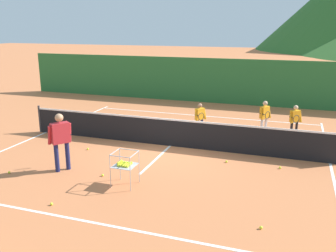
{
  "coord_description": "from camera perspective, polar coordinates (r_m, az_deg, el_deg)",
  "views": [
    {
      "loc": [
        3.9,
        -11.51,
        4.06
      ],
      "look_at": [
        0.07,
        -0.44,
        0.84
      ],
      "focal_mm": 39.38,
      "sensor_mm": 36.0,
      "label": 1
    }
  ],
  "objects": [
    {
      "name": "line_service_center",
      "position": [
        12.81,
        0.34,
        -3.09
      ],
      "size": [
        0.08,
        5.35,
        0.01
      ],
      "primitive_type": "cube",
      "color": "white",
      "rests_on": "ground"
    },
    {
      "name": "student_1",
      "position": [
        14.42,
        14.73,
        1.73
      ],
      "size": [
        0.43,
        0.71,
        1.3
      ],
      "color": "silver",
      "rests_on": "ground"
    },
    {
      "name": "line_sideline_west",
      "position": [
        15.18,
        -18.35,
        -0.93
      ],
      "size": [
        0.08,
        10.06,
        0.01
      ],
      "primitive_type": "cube",
      "color": "white",
      "rests_on": "ground"
    },
    {
      "name": "tennis_ball_2",
      "position": [
        8.08,
        14.2,
        -14.99
      ],
      "size": [
        0.07,
        0.07,
        0.07
      ],
      "primitive_type": "sphere",
      "color": "yellow",
      "rests_on": "ground"
    },
    {
      "name": "tennis_ball_3",
      "position": [
        9.17,
        -17.58,
        -11.43
      ],
      "size": [
        0.07,
        0.07,
        0.07
      ],
      "primitive_type": "sphere",
      "color": "yellow",
      "rests_on": "ground"
    },
    {
      "name": "tennis_net",
      "position": [
        12.66,
        0.34,
        -0.96
      ],
      "size": [
        10.84,
        0.08,
        1.05
      ],
      "color": "#333338",
      "rests_on": "ground"
    },
    {
      "name": "ball_cart",
      "position": [
        9.63,
        -6.77,
        -5.89
      ],
      "size": [
        0.58,
        0.58,
        0.9
      ],
      "color": "#B7B7BC",
      "rests_on": "ground"
    },
    {
      "name": "student_0",
      "position": [
        13.96,
        4.96,
        1.55
      ],
      "size": [
        0.41,
        0.68,
        1.23
      ],
      "color": "navy",
      "rests_on": "ground"
    },
    {
      "name": "tennis_ball_6",
      "position": [
        10.47,
        -10.08,
        -7.5
      ],
      "size": [
        0.07,
        0.07,
        0.07
      ],
      "primitive_type": "sphere",
      "color": "yellow",
      "rests_on": "ground"
    },
    {
      "name": "tennis_ball_5",
      "position": [
        11.31,
        16.97,
        -6.19
      ],
      "size": [
        0.07,
        0.07,
        0.07
      ],
      "primitive_type": "sphere",
      "color": "yellow",
      "rests_on": "ground"
    },
    {
      "name": "line_baseline_near",
      "position": [
        8.29,
        -12.17,
        -14.27
      ],
      "size": [
        10.27,
        0.08,
        0.01
      ],
      "primitive_type": "cube",
      "color": "white",
      "rests_on": "ground"
    },
    {
      "name": "tennis_ball_1",
      "position": [
        12.69,
        -12.31,
        -3.48
      ],
      "size": [
        0.07,
        0.07,
        0.07
      ],
      "primitive_type": "sphere",
      "color": "yellow",
      "rests_on": "ground"
    },
    {
      "name": "tennis_ball_4",
      "position": [
        11.42,
        -23.37,
        -6.6
      ],
      "size": [
        0.07,
        0.07,
        0.07
      ],
      "primitive_type": "sphere",
      "color": "yellow",
      "rests_on": "ground"
    },
    {
      "name": "windscreen_fence",
      "position": [
        19.88,
        7.62,
        6.93
      ],
      "size": [
        22.6,
        0.08,
        2.38
      ],
      "primitive_type": "cube",
      "color": "#286B33",
      "rests_on": "ground"
    },
    {
      "name": "tennis_ball_0",
      "position": [
        11.42,
        9.04,
        -5.46
      ],
      "size": [
        0.07,
        0.07,
        0.07
      ],
      "primitive_type": "sphere",
      "color": "yellow",
      "rests_on": "ground"
    },
    {
      "name": "ground_plane",
      "position": [
        12.81,
        0.34,
        -3.1
      ],
      "size": [
        120.0,
        120.0,
        0.0
      ],
      "primitive_type": "plane",
      "color": "#C67042"
    },
    {
      "name": "instructor",
      "position": [
        10.83,
        -16.28,
        -1.61
      ],
      "size": [
        0.58,
        0.83,
        1.69
      ],
      "color": "#191E4C",
      "rests_on": "ground"
    },
    {
      "name": "line_sideline_east",
      "position": [
        12.26,
        23.81,
        -5.31
      ],
      "size": [
        0.08,
        10.06,
        0.01
      ],
      "primitive_type": "cube",
      "color": "white",
      "rests_on": "ground"
    },
    {
      "name": "student_2",
      "position": [
        14.3,
        19.06,
        1.11
      ],
      "size": [
        0.47,
        0.65,
        1.24
      ],
      "color": "black",
      "rests_on": "ground"
    },
    {
      "name": "line_baseline_far",
      "position": [
        17.11,
        5.35,
        1.58
      ],
      "size": [
        10.27,
        0.08,
        0.01
      ],
      "primitive_type": "cube",
      "color": "white",
      "rests_on": "ground"
    }
  ]
}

